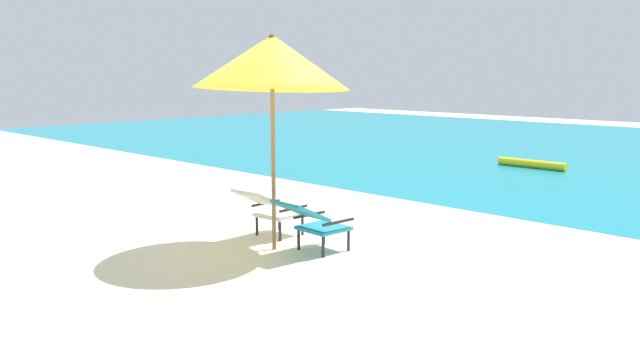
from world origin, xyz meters
TOP-DOWN VIEW (x-y plane):
  - ground_plane at (0.00, 4.00)m, footprint 40.00×40.00m
  - ocean_band at (0.00, 12.31)m, footprint 40.00×18.00m
  - swim_buoy at (-0.79, 8.26)m, footprint 1.60×0.18m
  - lounge_chair_left at (-0.40, 0.04)m, footprint 0.57×0.90m
  - lounge_chair_right at (0.52, -0.08)m, footprint 0.58×0.90m
  - beach_umbrella_center at (0.06, -0.29)m, footprint 2.52×2.54m

SIDE VIEW (x-z plane):
  - ground_plane at x=0.00m, z-range 0.00..0.00m
  - ocean_band at x=0.00m, z-range 0.00..0.01m
  - swim_buoy at x=-0.79m, z-range 0.01..0.19m
  - lounge_chair_left at x=-0.40m, z-range 0.06..0.75m
  - lounge_chair_right at x=0.52m, z-range 0.06..0.75m
  - beach_umbrella_center at x=0.06m, z-range 0.94..3.58m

